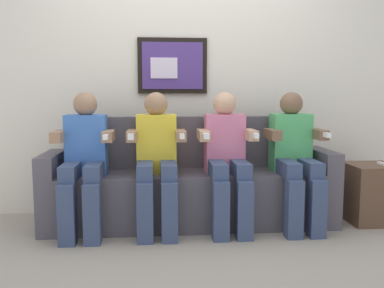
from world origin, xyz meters
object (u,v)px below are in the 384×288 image
at_px(person_left_center, 157,156).
at_px(person_rightmost, 295,154).
at_px(spare_remote_on_table, 383,164).
at_px(person_leftmost, 84,157).
at_px(person_right_center, 227,155).
at_px(couch, 190,187).
at_px(side_table_right, 371,193).

bearing_deg(person_left_center, person_rightmost, 0.02).
xyz_separation_m(person_rightmost, spare_remote_on_table, (0.77, 0.02, -0.10)).
xyz_separation_m(person_leftmost, person_right_center, (1.13, -0.00, 0.00)).
bearing_deg(person_leftmost, spare_remote_on_table, 0.51).
bearing_deg(person_rightmost, person_leftmost, 180.00).
xyz_separation_m(couch, spare_remote_on_table, (1.62, -0.15, 0.20)).
distance_m(couch, person_leftmost, 0.91).
bearing_deg(side_table_right, person_rightmost, -175.05).
bearing_deg(couch, spare_remote_on_table, -5.17).
distance_m(person_left_center, person_rightmost, 1.13).
xyz_separation_m(couch, person_rightmost, (0.85, -0.17, 0.29)).
distance_m(person_rightmost, spare_remote_on_table, 0.78).
xyz_separation_m(person_right_center, spare_remote_on_table, (1.34, 0.02, -0.10)).
distance_m(person_right_center, side_table_right, 1.32).
relative_size(couch, spare_remote_on_table, 18.46).
bearing_deg(side_table_right, person_left_center, -178.08).
height_order(couch, person_rightmost, person_rightmost).
bearing_deg(person_left_center, spare_remote_on_table, 0.68).
relative_size(person_left_center, side_table_right, 2.22).
bearing_deg(couch, person_left_center, -149.08).
bearing_deg(person_right_center, spare_remote_on_table, 0.96).
relative_size(person_right_center, side_table_right, 2.22).
bearing_deg(person_leftmost, person_right_center, -0.02).
bearing_deg(person_leftmost, person_left_center, -0.05).
bearing_deg(person_left_center, person_leftmost, 179.95).
bearing_deg(side_table_right, person_leftmost, -178.54).
height_order(couch, side_table_right, couch).
height_order(couch, spare_remote_on_table, couch).
bearing_deg(person_right_center, couch, 149.06).
distance_m(couch, side_table_right, 1.56).
bearing_deg(person_rightmost, side_table_right, 4.95).
height_order(person_right_center, spare_remote_on_table, person_right_center).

